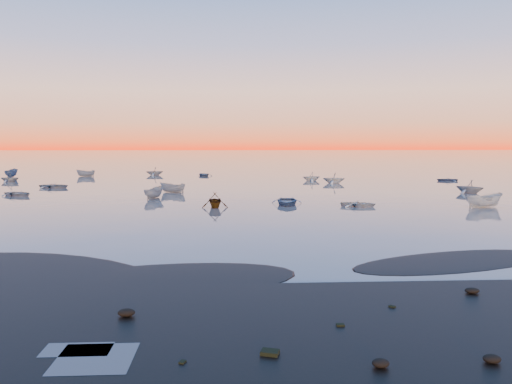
{
  "coord_description": "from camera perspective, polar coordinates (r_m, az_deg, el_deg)",
  "views": [
    {
      "loc": [
        -3.33,
        -26.18,
        6.77
      ],
      "look_at": [
        -0.47,
        28.0,
        1.33
      ],
      "focal_mm": 35.0,
      "sensor_mm": 36.0,
      "label": 1
    }
  ],
  "objects": [
    {
      "name": "boat_near_left",
      "position": [
        69.75,
        -25.5,
        -0.4
      ],
      "size": [
        3.3,
        4.26,
        0.99
      ],
      "primitive_type": "imported",
      "rotation": [
        0.0,
        0.0,
        1.08
      ],
      "color": "slate",
      "rests_on": "ground"
    },
    {
      "name": "moored_fleet",
      "position": [
        79.54,
        -0.61,
        0.85
      ],
      "size": [
        124.0,
        58.0,
        1.2
      ],
      "primitive_type": null,
      "color": "silver",
      "rests_on": "ground"
    },
    {
      "name": "boat_near_right",
      "position": [
        72.04,
        23.21,
        -0.13
      ],
      "size": [
        4.03,
        3.8,
        1.34
      ],
      "primitive_type": "imported",
      "rotation": [
        0.0,
        0.0,
        3.85
      ],
      "color": "slate",
      "rests_on": "ground"
    },
    {
      "name": "boat_near_center",
      "position": [
        57.13,
        24.61,
        -1.6
      ],
      "size": [
        2.58,
        4.49,
        1.46
      ],
      "primitive_type": "imported",
      "rotation": [
        0.0,
        0.0,
        1.77
      ],
      "color": "silver",
      "rests_on": "ground"
    },
    {
      "name": "ground",
      "position": [
        126.4,
        -1.51,
        2.66
      ],
      "size": [
        600.0,
        600.0,
        0.0
      ],
      "primitive_type": "plane",
      "color": "#71645E",
      "rests_on": "ground"
    },
    {
      "name": "mud_lobes",
      "position": [
        26.28,
        4.42,
        -9.19
      ],
      "size": [
        140.0,
        6.0,
        0.07
      ],
      "primitive_type": null,
      "color": "black",
      "rests_on": "ground"
    }
  ]
}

